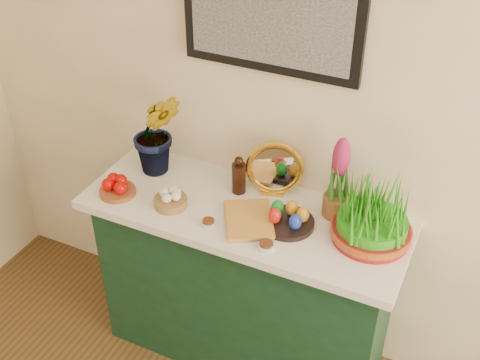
# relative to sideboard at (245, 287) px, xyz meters

# --- Properties ---
(sideboard) EXTENTS (1.30, 0.45, 0.85)m
(sideboard) POSITION_rel_sideboard_xyz_m (0.00, 0.00, 0.00)
(sideboard) COLOR #153B24
(sideboard) RESTS_ON ground
(tablecloth) EXTENTS (1.40, 0.55, 0.04)m
(tablecloth) POSITION_rel_sideboard_xyz_m (0.00, 0.00, 0.45)
(tablecloth) COLOR white
(tablecloth) RESTS_ON sideboard
(hyacinth_green) EXTENTS (0.34, 0.33, 0.53)m
(hyacinth_green) POSITION_rel_sideboard_xyz_m (-0.48, 0.10, 0.73)
(hyacinth_green) COLOR #2E6F1D
(hyacinth_green) RESTS_ON tablecloth
(apple_bowl) EXTENTS (0.17, 0.17, 0.08)m
(apple_bowl) POSITION_rel_sideboard_xyz_m (-0.55, -0.14, 0.50)
(apple_bowl) COLOR brown
(apple_bowl) RESTS_ON tablecloth
(garlic_basket) EXTENTS (0.16, 0.16, 0.08)m
(garlic_basket) POSITION_rel_sideboard_xyz_m (-0.30, -0.12, 0.50)
(garlic_basket) COLOR #A27741
(garlic_basket) RESTS_ON tablecloth
(vinegar_cruet) EXTENTS (0.06, 0.06, 0.18)m
(vinegar_cruet) POSITION_rel_sideboard_xyz_m (-0.08, 0.10, 0.54)
(vinegar_cruet) COLOR black
(vinegar_cruet) RESTS_ON tablecloth
(mirror) EXTENTS (0.26, 0.14, 0.25)m
(mirror) POSITION_rel_sideboard_xyz_m (0.06, 0.16, 0.59)
(mirror) COLOR gold
(mirror) RESTS_ON tablecloth
(book) EXTENTS (0.28, 0.31, 0.03)m
(book) POSITION_rel_sideboard_xyz_m (-0.03, -0.13, 0.48)
(book) COLOR gold
(book) RESTS_ON tablecloth
(spice_dish_left) EXTENTS (0.06, 0.06, 0.03)m
(spice_dish_left) POSITION_rel_sideboard_xyz_m (-0.09, -0.16, 0.48)
(spice_dish_left) COLOR silver
(spice_dish_left) RESTS_ON tablecloth
(spice_dish_right) EXTENTS (0.07, 0.07, 0.03)m
(spice_dish_right) POSITION_rel_sideboard_xyz_m (0.18, -0.19, 0.48)
(spice_dish_right) COLOR silver
(spice_dish_right) RESTS_ON tablecloth
(egg_plate) EXTENTS (0.25, 0.25, 0.09)m
(egg_plate) POSITION_rel_sideboard_xyz_m (0.20, -0.02, 0.50)
(egg_plate) COLOR black
(egg_plate) RESTS_ON tablecloth
(hyacinth_pink) EXTENTS (0.11, 0.11, 0.37)m
(hyacinth_pink) POSITION_rel_sideboard_xyz_m (0.36, 0.13, 0.63)
(hyacinth_pink) COLOR brown
(hyacinth_pink) RESTS_ON tablecloth
(wheatgrass_sabzeh) EXTENTS (0.32, 0.32, 0.26)m
(wheatgrass_sabzeh) POSITION_rel_sideboard_xyz_m (0.53, 0.04, 0.58)
(wheatgrass_sabzeh) COLOR maroon
(wheatgrass_sabzeh) RESTS_ON tablecloth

